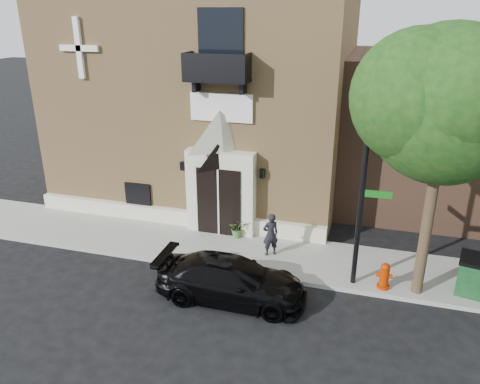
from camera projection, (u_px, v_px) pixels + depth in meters
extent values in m
plane|color=black|center=(224.00, 274.00, 15.42)|extent=(120.00, 120.00, 0.00)
cube|color=gray|center=(264.00, 255.00, 16.48)|extent=(42.00, 3.00, 0.15)
cube|color=tan|center=(215.00, 93.00, 21.71)|extent=(12.00, 10.00, 9.00)
cube|color=beige|center=(175.00, 216.00, 18.61)|extent=(12.00, 0.30, 0.60)
cube|color=beige|center=(221.00, 192.00, 17.50)|extent=(2.60, 0.55, 3.20)
pyramid|color=beige|center=(220.00, 131.00, 16.64)|extent=(2.60, 0.55, 1.50)
cube|color=black|center=(219.00, 202.00, 17.35)|extent=(1.70, 0.06, 2.60)
cube|color=beige|center=(218.00, 203.00, 17.32)|extent=(0.06, 0.04, 2.60)
cube|color=white|center=(221.00, 107.00, 16.52)|extent=(2.30, 0.10, 1.00)
cube|color=black|center=(217.00, 80.00, 15.81)|extent=(2.20, 0.90, 0.10)
cube|color=black|center=(213.00, 68.00, 15.26)|extent=(2.20, 0.06, 0.90)
cube|color=black|center=(188.00, 66.00, 15.92)|extent=(0.06, 0.90, 0.90)
cube|color=black|center=(247.00, 68.00, 15.37)|extent=(0.06, 0.90, 0.90)
cube|color=black|center=(221.00, 42.00, 15.74)|extent=(1.60, 0.08, 2.20)
cube|color=white|center=(79.00, 48.00, 17.24)|extent=(0.22, 0.14, 2.20)
cube|color=white|center=(79.00, 48.00, 17.24)|extent=(1.60, 0.14, 0.22)
cube|color=black|center=(138.00, 195.00, 18.84)|extent=(1.10, 0.10, 1.00)
cube|color=orange|center=(138.00, 195.00, 18.86)|extent=(0.85, 0.06, 0.75)
cube|color=black|center=(183.00, 166.00, 17.71)|extent=(0.18, 0.18, 0.32)
cube|color=black|center=(262.00, 173.00, 16.90)|extent=(0.18, 0.18, 0.32)
cylinder|color=#38281C|center=(426.00, 229.00, 13.44)|extent=(0.32, 0.32, 4.20)
sphere|color=#12380F|center=(446.00, 105.00, 12.14)|extent=(4.20, 4.20, 4.20)
sphere|color=#12380F|center=(476.00, 116.00, 12.30)|extent=(3.36, 3.36, 3.36)
sphere|color=#12380F|center=(419.00, 97.00, 12.07)|extent=(3.57, 3.57, 3.57)
sphere|color=#12380F|center=(461.00, 94.00, 11.31)|extent=(3.15, 3.15, 3.15)
imported|color=black|center=(231.00, 280.00, 13.87)|extent=(4.53, 1.89, 1.31)
cylinder|color=black|center=(362.00, 196.00, 13.61)|extent=(0.16, 0.16, 5.84)
cube|color=#136416|center=(377.00, 194.00, 13.48)|extent=(0.83, 0.06, 0.21)
cube|color=#136416|center=(363.00, 180.00, 13.88)|extent=(0.06, 0.83, 0.21)
cylinder|color=#9D2500|center=(383.00, 286.00, 14.38)|extent=(0.39, 0.39, 0.09)
cylinder|color=#9D2500|center=(384.00, 277.00, 14.25)|extent=(0.28, 0.28, 0.59)
sphere|color=#9D2500|center=(385.00, 267.00, 14.13)|extent=(0.28, 0.28, 0.28)
cylinder|color=#9D2500|center=(384.00, 275.00, 14.23)|extent=(0.48, 0.13, 0.13)
imported|color=#4A7339|center=(238.00, 228.00, 17.47)|extent=(0.78, 0.71, 0.74)
imported|color=black|center=(271.00, 234.00, 16.06)|extent=(0.68, 0.62, 1.55)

